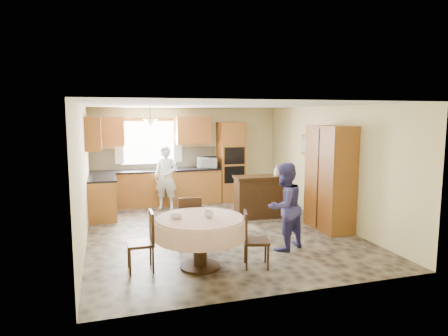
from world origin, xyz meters
TOP-DOWN VIEW (x-y plane):
  - floor at (0.00, 0.00)m, footprint 5.00×6.00m
  - ceiling at (0.00, 0.00)m, footprint 5.00×6.00m
  - wall_back at (0.00, 3.00)m, footprint 5.00×0.02m
  - wall_front at (0.00, -3.00)m, footprint 5.00×0.02m
  - wall_left at (-2.50, 0.00)m, footprint 0.02×6.00m
  - wall_right at (2.50, 0.00)m, footprint 0.02×6.00m
  - window at (-1.00, 2.98)m, footprint 1.40×0.03m
  - curtain_left at (-1.75, 2.93)m, footprint 0.22×0.02m
  - curtain_right at (-0.25, 2.93)m, footprint 0.22×0.02m
  - base_cab_back at (-0.85, 2.70)m, footprint 3.30×0.60m
  - counter_back at (-0.85, 2.70)m, footprint 3.30×0.64m
  - base_cab_left at (-2.20, 1.80)m, footprint 0.60×1.20m
  - counter_left at (-2.20, 1.80)m, footprint 0.64×1.20m
  - backsplash at (-0.85, 2.99)m, footprint 3.30×0.02m
  - wall_cab_left at (-2.05, 2.83)m, footprint 0.85×0.33m
  - wall_cab_right at (0.15, 2.83)m, footprint 0.90×0.33m
  - wall_cab_side at (-2.33, 1.80)m, footprint 0.33×1.20m
  - oven_tower at (1.15, 2.69)m, footprint 0.66×0.62m
  - oven_upper at (1.15, 2.38)m, footprint 0.56×0.01m
  - oven_lower at (1.15, 2.38)m, footprint 0.56×0.01m
  - pendant at (-1.00, 2.50)m, footprint 0.36×0.36m
  - sideboard at (1.26, 0.75)m, footprint 1.28×0.59m
  - space_heater at (1.62, 1.05)m, footprint 0.51×0.44m
  - cupboard at (2.22, -0.50)m, footprint 0.55×1.10m
  - dining_table at (-0.79, -1.79)m, footprint 1.38×1.38m
  - chair_left at (-1.59, -1.65)m, footprint 0.39×0.39m
  - chair_back at (-0.77, -0.95)m, footprint 0.44×0.44m
  - chair_right at (-0.02, -1.98)m, footprint 0.46×0.46m
  - framed_picture at (2.47, 0.87)m, footprint 0.06×0.56m
  - microwave at (0.47, 2.65)m, footprint 0.57×0.44m
  - person_sink at (-0.69, 2.21)m, footprint 0.66×0.55m
  - person_dining at (0.80, -1.39)m, footprint 0.90×0.82m
  - bowl_sideboard at (0.94, 0.75)m, footprint 0.23×0.23m
  - bottle_sideboard at (1.61, 0.75)m, footprint 0.13×0.13m
  - cup_table at (-0.66, -1.85)m, footprint 0.14×0.14m
  - bowl_table at (-1.14, -1.75)m, footprint 0.24×0.24m

SIDE VIEW (x-z plane):
  - floor at x=0.00m, z-range -0.01..0.01m
  - space_heater at x=1.62m, z-range 0.00..0.59m
  - base_cab_back at x=-0.85m, z-range 0.00..0.88m
  - base_cab_left at x=-2.20m, z-range 0.00..0.88m
  - sideboard at x=1.26m, z-range 0.00..0.89m
  - chair_right at x=-0.02m, z-range 0.05..0.91m
  - chair_left at x=-1.59m, z-range 0.05..0.94m
  - chair_back at x=-0.77m, z-range 0.05..0.99m
  - dining_table at x=-0.79m, z-range 0.22..1.01m
  - oven_lower at x=1.15m, z-range 0.53..0.97m
  - person_dining at x=0.80m, z-range 0.00..1.51m
  - person_sink at x=-0.69m, z-range 0.00..1.56m
  - bowl_table at x=-1.14m, z-range 0.79..0.84m
  - cup_table at x=-0.66m, z-range 0.79..0.89m
  - counter_back at x=-0.85m, z-range 0.88..0.92m
  - counter_left at x=-2.20m, z-range 0.88..0.92m
  - bowl_sideboard at x=0.94m, z-range 0.89..0.95m
  - bottle_sideboard at x=1.61m, z-range 0.89..1.17m
  - cupboard at x=2.22m, z-range 0.00..2.10m
  - oven_tower at x=1.15m, z-range 0.00..2.12m
  - microwave at x=0.47m, z-range 0.92..1.21m
  - backsplash at x=-0.85m, z-range 0.90..1.46m
  - wall_back at x=0.00m, z-range 0.00..2.50m
  - wall_front at x=0.00m, z-range 0.00..2.50m
  - wall_left at x=-2.50m, z-range 0.00..2.50m
  - wall_right at x=2.50m, z-range 0.00..2.50m
  - oven_upper at x=1.15m, z-range 1.02..1.48m
  - window at x=-1.00m, z-range 1.05..2.15m
  - framed_picture at x=2.47m, z-range 1.37..1.84m
  - curtain_left at x=-1.75m, z-range 1.08..2.22m
  - curtain_right at x=-0.25m, z-range 1.08..2.22m
  - wall_cab_left at x=-2.05m, z-range 1.55..2.27m
  - wall_cab_right at x=0.15m, z-range 1.55..2.27m
  - wall_cab_side at x=-2.33m, z-range 1.55..2.27m
  - pendant at x=-1.00m, z-range 2.03..2.21m
  - ceiling at x=0.00m, z-range 2.50..2.50m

